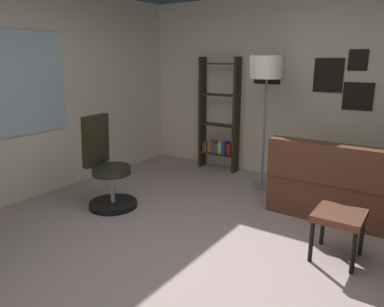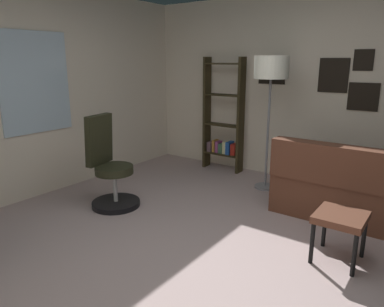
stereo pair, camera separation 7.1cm
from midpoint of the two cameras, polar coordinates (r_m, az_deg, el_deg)
ground_plane at (r=3.27m, az=2.92°, el=-17.17°), size 5.20×5.16×0.10m
wall_back_with_windows at (r=4.75m, az=-24.98°, el=8.58°), size 5.20×0.12×2.56m
wall_right_with_frames at (r=5.23m, az=19.32°, el=9.49°), size 0.12×5.16×2.56m
couch at (r=4.46m, az=27.09°, el=-4.99°), size 1.66×1.72×0.85m
footstool at (r=3.33m, az=23.05°, el=-9.83°), size 0.42×0.39×0.43m
office_chair at (r=4.29m, az=-12.42°, el=-2.86°), size 0.56×0.56×1.07m
bookshelf at (r=5.56m, az=5.35°, el=5.03°), size 0.18×0.64×1.72m
floor_lamp at (r=4.71m, az=12.85°, el=12.12°), size 0.43×0.43×1.73m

